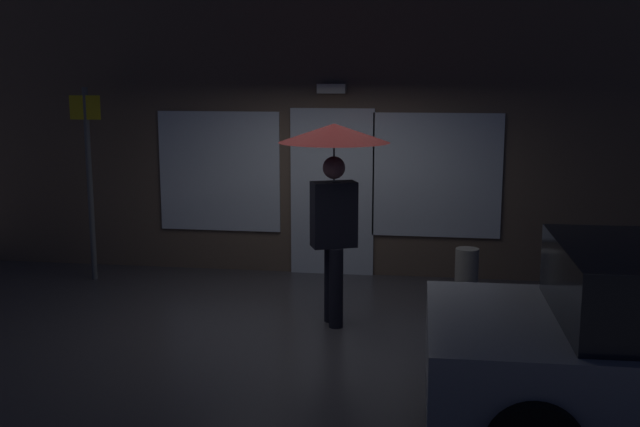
# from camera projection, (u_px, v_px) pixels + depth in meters

# --- Properties ---
(ground_plane) EXTENTS (18.00, 18.00, 0.00)m
(ground_plane) POSITION_uv_depth(u_px,v_px,m) (305.00, 326.00, 8.02)
(ground_plane) COLOR #423F44
(building_facade) EXTENTS (10.54, 0.48, 4.38)m
(building_facade) POSITION_uv_depth(u_px,v_px,m) (334.00, 110.00, 9.91)
(building_facade) COLOR brown
(building_facade) RESTS_ON ground
(person_with_umbrella) EXTENTS (1.15, 1.15, 2.13)m
(person_with_umbrella) POSITION_uv_depth(u_px,v_px,m) (334.00, 166.00, 7.78)
(person_with_umbrella) COLOR black
(person_with_umbrella) RESTS_ON ground
(street_sign_post) EXTENTS (0.40, 0.07, 2.47)m
(street_sign_post) POSITION_uv_depth(u_px,v_px,m) (89.00, 173.00, 9.60)
(street_sign_post) COLOR #595B60
(street_sign_post) RESTS_ON ground
(sidewalk_bollard) EXTENTS (0.27, 0.27, 0.66)m
(sidewalk_bollard) POSITION_uv_depth(u_px,v_px,m) (466.00, 276.00, 8.74)
(sidewalk_bollard) COLOR #9E998E
(sidewalk_bollard) RESTS_ON ground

